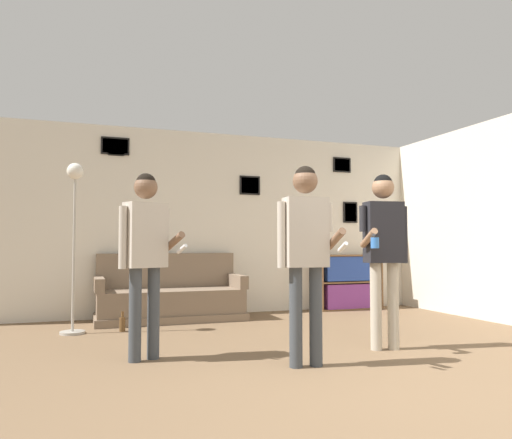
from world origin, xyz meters
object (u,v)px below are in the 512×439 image
(floor_lamp, at_px, (74,217))
(bottle_on_floor, at_px, (122,324))
(bookshelf, at_px, (349,282))
(person_player_foreground_left, at_px, (145,245))
(person_player_foreground_center, at_px, (306,242))
(couch, at_px, (170,298))
(person_watcher_holding_cup, at_px, (384,241))

(floor_lamp, relative_size, bottle_on_floor, 8.39)
(bookshelf, xyz_separation_m, person_player_foreground_left, (-3.48, -2.49, 0.59))
(bookshelf, relative_size, person_player_foreground_center, 0.64)
(couch, bearing_deg, floor_lamp, -151.05)
(bookshelf, height_order, person_watcher_holding_cup, person_watcher_holding_cup)
(person_player_foreground_left, relative_size, bottle_on_floor, 7.08)
(person_player_foreground_center, xyz_separation_m, person_watcher_holding_cup, (1.02, 0.37, 0.02))
(bookshelf, distance_m, floor_lamp, 4.30)
(floor_lamp, height_order, bottle_on_floor, floor_lamp)
(person_player_foreground_center, bearing_deg, floor_lamp, 129.38)
(couch, relative_size, bottle_on_floor, 8.41)
(couch, height_order, floor_lamp, floor_lamp)
(bookshelf, distance_m, bottle_on_floor, 3.68)
(person_player_foreground_center, relative_size, person_watcher_holding_cup, 0.99)
(person_player_foreground_left, distance_m, bottle_on_floor, 1.84)
(bottle_on_floor, bearing_deg, person_player_foreground_center, -59.69)
(person_player_foreground_left, xyz_separation_m, bottle_on_floor, (-0.07, 1.59, -0.93))
(bookshelf, xyz_separation_m, person_watcher_holding_cup, (-1.21, -2.80, 0.63))
(couch, xyz_separation_m, bookshelf, (2.87, 0.19, 0.14))
(couch, height_order, bottle_on_floor, couch)
(person_player_foreground_center, bearing_deg, couch, 102.29)
(bookshelf, distance_m, person_player_foreground_center, 3.92)
(bookshelf, height_order, person_player_foreground_left, person_player_foreground_left)
(person_player_foreground_left, height_order, bottle_on_floor, person_player_foreground_left)
(person_player_foreground_left, bearing_deg, couch, 75.08)
(floor_lamp, distance_m, person_player_foreground_center, 2.98)
(couch, bearing_deg, person_watcher_holding_cup, -57.44)
(couch, relative_size, bookshelf, 1.83)
(floor_lamp, bearing_deg, bookshelf, 12.05)
(person_watcher_holding_cup, bearing_deg, person_player_foreground_left, 172.05)
(bookshelf, relative_size, bottle_on_floor, 4.59)
(person_player_foreground_center, bearing_deg, person_watcher_holding_cup, 19.76)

